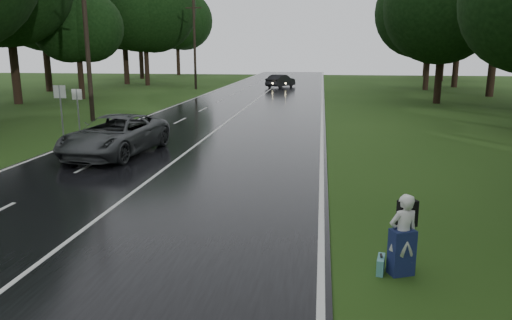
# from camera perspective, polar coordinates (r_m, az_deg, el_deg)

# --- Properties ---
(ground) EXTENTS (160.00, 160.00, 0.00)m
(ground) POSITION_cam_1_polar(r_m,az_deg,el_deg) (11.49, -23.18, -10.45)
(ground) COLOR #264414
(ground) RESTS_ON ground
(road) EXTENTS (12.00, 140.00, 0.04)m
(road) POSITION_cam_1_polar(r_m,az_deg,el_deg) (29.85, -3.42, 4.51)
(road) COLOR black
(road) RESTS_ON ground
(lane_center) EXTENTS (0.12, 140.00, 0.01)m
(lane_center) POSITION_cam_1_polar(r_m,az_deg,el_deg) (29.85, -3.42, 4.56)
(lane_center) COLOR silver
(lane_center) RESTS_ON road
(grey_car) EXTENTS (3.30, 6.12, 1.63)m
(grey_car) POSITION_cam_1_polar(r_m,az_deg,el_deg) (21.13, -16.32, 2.84)
(grey_car) COLOR #414546
(grey_car) RESTS_ON road
(far_car) EXTENTS (3.35, 4.81, 1.50)m
(far_car) POSITION_cam_1_polar(r_m,az_deg,el_deg) (57.95, 2.94, 9.33)
(far_car) COLOR black
(far_car) RESTS_ON road
(hitchhiker) EXTENTS (0.71, 0.69, 1.66)m
(hitchhiker) POSITION_cam_1_polar(r_m,az_deg,el_deg) (9.97, 16.99, -8.73)
(hitchhiker) COLOR silver
(hitchhiker) RESTS_ON ground
(suitcase) EXTENTS (0.22, 0.48, 0.33)m
(suitcase) POSITION_cam_1_polar(r_m,az_deg,el_deg) (10.15, 14.53, -11.89)
(suitcase) COLOR teal
(suitcase) RESTS_ON ground
(utility_pole_mid) EXTENTS (1.80, 0.28, 10.58)m
(utility_pole_mid) POSITION_cam_1_polar(r_m,az_deg,el_deg) (32.09, -18.73, 4.40)
(utility_pole_mid) COLOR black
(utility_pole_mid) RESTS_ON ground
(utility_pole_far) EXTENTS (1.80, 0.28, 9.87)m
(utility_pole_far) POSITION_cam_1_polar(r_m,az_deg,el_deg) (55.95, -7.13, 8.31)
(utility_pole_far) COLOR black
(utility_pole_far) RESTS_ON ground
(road_sign_a) EXTENTS (0.64, 0.10, 2.65)m
(road_sign_a) POSITION_cam_1_polar(r_m,az_deg,el_deg) (26.35, -21.79, 2.45)
(road_sign_a) COLOR white
(road_sign_a) RESTS_ON ground
(road_sign_b) EXTENTS (0.56, 0.10, 2.33)m
(road_sign_b) POSITION_cam_1_polar(r_m,az_deg,el_deg) (27.81, -20.10, 3.09)
(road_sign_b) COLOR white
(road_sign_b) RESTS_ON ground
(tree_left_e) EXTENTS (7.65, 7.65, 11.96)m
(tree_left_e) POSITION_cam_1_polar(r_m,az_deg,el_deg) (47.13, -19.82, 6.82)
(tree_left_e) COLOR black
(tree_left_e) RESTS_ON ground
(tree_left_f) EXTENTS (10.28, 10.28, 16.06)m
(tree_left_f) POSITION_cam_1_polar(r_m,az_deg,el_deg) (62.99, -12.68, 8.60)
(tree_left_f) COLOR black
(tree_left_f) RESTS_ON ground
(tree_right_e) EXTENTS (8.34, 8.34, 13.02)m
(tree_right_e) POSITION_cam_1_polar(r_m,az_deg,el_deg) (43.33, 20.55, 6.30)
(tree_right_e) COLOR black
(tree_right_e) RESTS_ON ground
(tree_right_f) EXTENTS (9.05, 9.05, 14.14)m
(tree_right_f) POSITION_cam_1_polar(r_m,az_deg,el_deg) (57.77, 19.37, 7.83)
(tree_right_f) COLOR black
(tree_right_f) RESTS_ON ground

